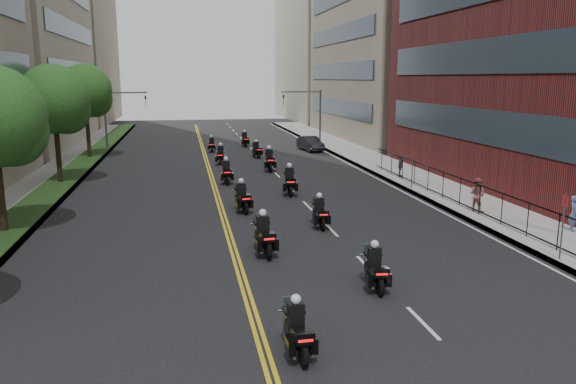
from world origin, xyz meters
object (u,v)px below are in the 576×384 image
Objects in this scene: motorcycle_4 at (242,199)px; parked_sedan at (310,144)px; motorcycle_0 at (297,331)px; motorcycle_3 at (320,214)px; motorcycle_6 at (226,173)px; motorcycle_11 at (245,140)px; pedestrian_c at (400,166)px; motorcycle_9 at (257,150)px; motorcycle_1 at (375,270)px; motorcycle_10 at (212,145)px; motorcycle_2 at (264,237)px; motorcycle_7 at (269,161)px; motorcycle_5 at (290,182)px; pedestrian_b at (477,195)px; pedestrian_a at (574,213)px; motorcycle_8 at (221,156)px.

motorcycle_4 is 24.97m from parked_sedan.
motorcycle_3 is at bearing 71.28° from motorcycle_0.
motorcycle_11 is (3.37, 19.73, -0.03)m from motorcycle_6.
pedestrian_c is (8.42, -20.31, 0.24)m from motorcycle_11.
motorcycle_3 is 1.02× the size of motorcycle_9.
motorcycle_1 is 7.83m from motorcycle_3.
pedestrian_c is at bearing -50.65° from motorcycle_10.
motorcycle_7 is (3.25, 19.71, 0.04)m from motorcycle_2.
motorcycle_3 is 28.24m from motorcycle_10.
motorcycle_2 is 11.51m from motorcycle_5.
motorcycle_7 is 1.49× the size of pedestrian_b.
motorcycle_1 reaches higher than motorcycle_10.
motorcycle_7 reaches higher than pedestrian_c.
motorcycle_11 is (-0.03, 24.01, -0.08)m from motorcycle_5.
parked_sedan is (5.60, 3.69, 0.05)m from motorcycle_9.
motorcycle_3 is at bearing -98.18° from motorcycle_9.
motorcycle_1 is 20.87m from pedestrian_c.
motorcycle_0 is at bearing 144.56° from pedestrian_a.
motorcycle_6 is at bearing -85.26° from motorcycle_8.
motorcycle_11 is at bearing 80.44° from motorcycle_8.
motorcycle_7 is at bearing -43.82° from motorcycle_8.
motorcycle_0 is 23.58m from motorcycle_6.
motorcycle_0 is 31.88m from motorcycle_8.
motorcycle_11 is at bearing 83.12° from motorcycle_0.
pedestrian_b is at bearing -92.16° from parked_sedan.
motorcycle_5 reaches higher than parked_sedan.
motorcycle_10 is 1.22× the size of pedestrian_b.
motorcycle_6 is 1.58× the size of pedestrian_c.
motorcycle_4 is 24.30m from motorcycle_10.
motorcycle_6 is at bearing 108.10° from motorcycle_3.
motorcycle_3 is 0.85× the size of motorcycle_7.
parked_sedan is at bearing -1.98° from motorcycle_10.
motorcycle_5 is 15.84m from motorcycle_9.
pedestrian_c is (11.52, 14.78, 0.19)m from motorcycle_2.
motorcycle_1 is 0.53× the size of parked_sedan.
motorcycle_1 is at bearing -98.22° from motorcycle_9.
pedestrian_a is at bearing -76.19° from motorcycle_9.
motorcycle_0 is 15.49m from motorcycle_4.
motorcycle_3 is 1.03× the size of motorcycle_10.
motorcycle_5 is at bearing 18.97° from pedestrian_b.
parked_sedan is 16.05m from pedestrian_c.
motorcycle_10 is 0.51× the size of parked_sedan.
motorcycle_6 reaches higher than motorcycle_10.
motorcycle_11 is at bearing -17.60° from pedestrian_b.
motorcycle_9 is 28.63m from pedestrian_a.
motorcycle_7 reaches higher than parked_sedan.
motorcycle_3 is 4.92m from motorcycle_4.
motorcycle_2 is 31.85m from parked_sedan.
pedestrian_c reaches higher than parked_sedan.
pedestrian_a reaches higher than motorcycle_4.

